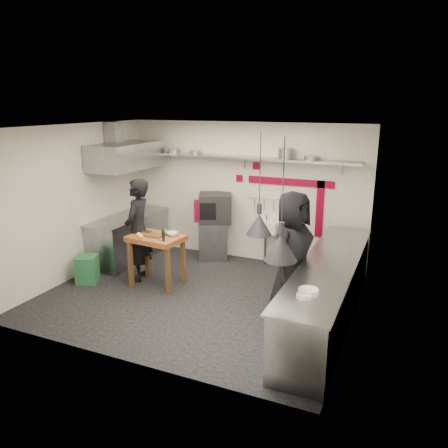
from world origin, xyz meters
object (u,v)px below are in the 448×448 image
at_px(oven_stand, 213,240).
at_px(green_bin, 87,269).
at_px(chef_left, 138,230).
at_px(combi_oven, 215,208).
at_px(chef_right, 292,253).
at_px(prep_table, 157,261).

distance_m(oven_stand, green_bin, 2.61).
relative_size(green_bin, chef_left, 0.27).
distance_m(combi_oven, chef_left, 1.76).
distance_m(oven_stand, chef_left, 1.82).
bearing_deg(oven_stand, chef_left, -140.10).
xyz_separation_m(oven_stand, chef_right, (2.13, -1.73, 0.56)).
distance_m(oven_stand, prep_table, 1.72).
relative_size(combi_oven, chef_left, 0.34).
height_order(chef_left, chef_right, chef_right).
xyz_separation_m(green_bin, chef_left, (0.77, 0.53, 0.69)).
bearing_deg(chef_right, oven_stand, 62.18).
xyz_separation_m(oven_stand, prep_table, (-0.31, -1.69, 0.06)).
bearing_deg(combi_oven, oven_stand, 137.33).
xyz_separation_m(combi_oven, chef_right, (2.07, -1.71, -0.13)).
bearing_deg(prep_table, oven_stand, 85.54).
xyz_separation_m(green_bin, chef_right, (3.67, 0.37, 0.71)).
bearing_deg(combi_oven, chef_left, -142.19).
distance_m(green_bin, chef_left, 1.16).
bearing_deg(green_bin, oven_stand, 53.81).
relative_size(combi_oven, green_bin, 1.29).
bearing_deg(chef_right, chef_left, 98.06).
height_order(green_bin, prep_table, prep_table).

